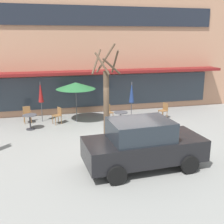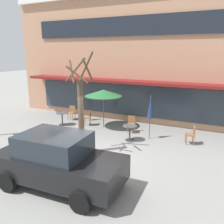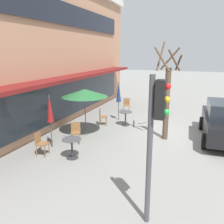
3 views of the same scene
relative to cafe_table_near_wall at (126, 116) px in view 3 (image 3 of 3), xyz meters
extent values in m
plane|color=gray|center=(-0.57, -2.81, -0.52)|extent=(80.00, 80.00, 0.00)
cube|color=tan|center=(-0.57, 7.19, 3.44)|extent=(18.18, 8.00, 7.91)
cube|color=maroon|center=(-0.57, 2.64, 2.03)|extent=(15.46, 1.10, 0.16)
cube|color=#1E232D|center=(-0.57, 3.13, 5.18)|extent=(14.55, 0.10, 1.10)
cube|color=#2D3842|center=(-0.57, 3.13, 0.83)|extent=(14.55, 0.10, 1.90)
cylinder|color=#333338|center=(0.00, 0.00, -0.50)|extent=(0.44, 0.44, 0.03)
cylinder|color=#333338|center=(0.00, 0.00, -0.14)|extent=(0.07, 0.07, 0.70)
cylinder|color=#4C4C51|center=(0.00, 0.00, 0.23)|extent=(0.70, 0.70, 0.03)
cylinder|color=#333338|center=(-4.56, 0.63, -0.50)|extent=(0.44, 0.44, 0.03)
cylinder|color=#333338|center=(-4.56, 0.63, -0.14)|extent=(0.07, 0.07, 0.70)
cylinder|color=#4C4C51|center=(-4.56, 0.63, 0.23)|extent=(0.70, 0.70, 0.03)
cylinder|color=#4C4C51|center=(0.79, 0.66, 0.58)|extent=(0.04, 0.04, 2.20)
cone|color=navy|center=(0.79, 0.66, 1.13)|extent=(0.28, 0.28, 1.10)
cylinder|color=#4C4C51|center=(-3.96, 1.93, 0.58)|extent=(0.04, 0.04, 2.20)
cone|color=maroon|center=(-3.96, 1.93, 1.13)|extent=(0.28, 0.28, 1.10)
cylinder|color=#4C4C51|center=(-2.13, 1.29, 0.58)|extent=(0.04, 0.04, 2.20)
cone|color=#286B38|center=(-2.13, 1.29, 1.51)|extent=(2.10, 2.10, 0.35)
cylinder|color=olive|center=(-0.15, 1.02, -0.29)|extent=(0.04, 0.04, 0.45)
cylinder|color=olive|center=(-0.48, 0.92, -0.29)|extent=(0.04, 0.04, 0.45)
cylinder|color=olive|center=(-0.26, 1.35, -0.29)|extent=(0.04, 0.04, 0.45)
cylinder|color=olive|center=(-0.58, 1.24, -0.29)|extent=(0.04, 0.04, 0.45)
cube|color=olive|center=(-0.37, 1.13, -0.05)|extent=(0.50, 0.50, 0.04)
cube|color=olive|center=(-0.42, 1.31, 0.17)|extent=(0.39, 0.16, 0.40)
cylinder|color=olive|center=(-4.54, 1.66, -0.29)|extent=(0.04, 0.04, 0.45)
cylinder|color=olive|center=(-4.87, 1.61, -0.29)|extent=(0.04, 0.04, 0.45)
cylinder|color=olive|center=(-4.59, 2.00, -0.29)|extent=(0.04, 0.04, 0.45)
cylinder|color=olive|center=(-4.92, 1.95, -0.29)|extent=(0.04, 0.04, 0.45)
cube|color=olive|center=(-4.73, 1.80, -0.05)|extent=(0.45, 0.45, 0.04)
cube|color=olive|center=(-4.76, 1.98, 0.17)|extent=(0.40, 0.10, 0.40)
cylinder|color=olive|center=(-3.29, 1.02, -0.29)|extent=(0.04, 0.04, 0.45)
cylinder|color=olive|center=(-3.43, 1.33, -0.29)|extent=(0.04, 0.04, 0.45)
cylinder|color=olive|center=(-2.98, 1.15, -0.29)|extent=(0.04, 0.04, 0.45)
cylinder|color=olive|center=(-3.12, 1.46, -0.29)|extent=(0.04, 0.04, 0.45)
cube|color=olive|center=(-3.20, 1.24, -0.05)|extent=(0.53, 0.53, 0.04)
cube|color=olive|center=(-3.04, 1.31, 0.17)|extent=(0.20, 0.38, 0.40)
cylinder|color=olive|center=(2.61, 0.57, -0.29)|extent=(0.04, 0.04, 0.45)
cylinder|color=olive|center=(2.51, 0.90, -0.29)|extent=(0.04, 0.04, 0.45)
cylinder|color=olive|center=(2.94, 0.67, -0.29)|extent=(0.04, 0.04, 0.45)
cylinder|color=olive|center=(2.84, 1.00, -0.29)|extent=(0.04, 0.04, 0.45)
cube|color=olive|center=(2.72, 0.79, -0.05)|extent=(0.50, 0.50, 0.04)
cube|color=olive|center=(2.90, 0.83, 0.17)|extent=(0.15, 0.40, 0.40)
cylinder|color=black|center=(0.71, -3.83, -0.20)|extent=(0.65, 0.25, 0.64)
cylinder|color=black|center=(-1.89, -3.96, -0.20)|extent=(0.65, 0.25, 0.64)
cylinder|color=brown|center=(-1.31, -2.28, 1.07)|extent=(0.24, 0.24, 3.18)
cylinder|color=brown|center=(-0.93, -2.26, 3.03)|extent=(0.12, 0.83, 0.98)
cylinder|color=brown|center=(-1.23, -1.91, 3.15)|extent=(0.83, 0.24, 1.22)
cylinder|color=brown|center=(-1.65, -2.04, 3.03)|extent=(0.59, 0.79, 0.98)
cylinder|color=brown|center=(-1.52, -2.51, 2.98)|extent=(0.56, 0.53, 0.88)
cylinder|color=brown|center=(-1.17, -2.66, 2.88)|extent=(0.83, 0.36, 0.70)
cylinder|color=#47474C|center=(-6.93, -2.69, 1.18)|extent=(0.12, 0.12, 3.40)
cube|color=black|center=(-6.93, -2.87, 2.38)|extent=(0.26, 0.20, 0.80)
sphere|color=red|center=(-6.93, -3.00, 2.65)|extent=(0.13, 0.13, 0.13)
sphere|color=gold|center=(-6.93, -3.00, 2.39)|extent=(0.13, 0.13, 0.13)
sphere|color=green|center=(-6.93, -3.00, 2.13)|extent=(0.13, 0.13, 0.13)
camera|label=1|loc=(-3.93, -13.45, 3.98)|focal=45.00mm
camera|label=2|loc=(3.98, -10.30, 3.72)|focal=38.00mm
camera|label=3|loc=(-11.65, -3.59, 3.31)|focal=38.00mm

